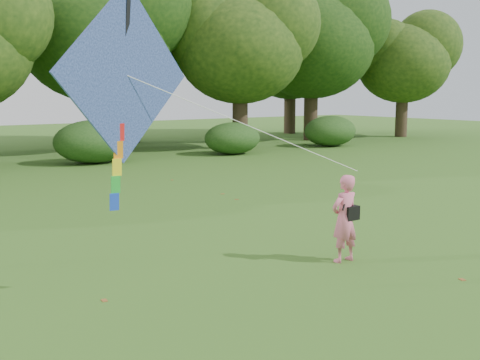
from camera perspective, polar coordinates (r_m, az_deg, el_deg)
ground at (r=10.33m, az=10.15°, el=-9.22°), size 100.00×100.00×0.00m
man_kite_flyer at (r=11.15m, az=9.87°, el=-3.61°), size 0.60×0.40×1.61m
crossbody_bag at (r=11.19m, az=10.42°, el=-3.03°), size 0.43×0.20×0.68m
flying_kite at (r=9.14m, az=-10.84°, el=9.53°), size 5.47×1.20×3.34m
tree_line at (r=31.04m, az=-19.94°, el=12.56°), size 54.70×15.30×9.48m
shrub_band at (r=25.31m, az=-21.23°, el=2.77°), size 39.15×3.22×1.88m
fallen_leaves at (r=12.19m, az=0.94°, el=-6.31°), size 11.45×15.01×0.01m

